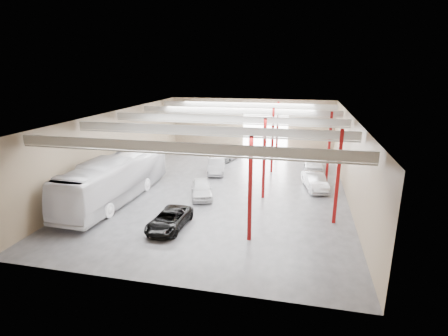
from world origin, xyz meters
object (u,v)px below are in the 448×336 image
at_px(car_row_a, 201,189).
at_px(car_row_c, 228,154).
at_px(car_row_b, 217,165).
at_px(car_right_near, 315,181).
at_px(coach_bus, 116,178).
at_px(car_right_far, 314,162).
at_px(black_sedan, 169,220).

relative_size(car_row_a, car_row_c, 0.90).
distance_m(car_row_b, car_right_near, 10.79).
height_order(coach_bus, car_row_b, coach_bus).
height_order(car_row_b, car_row_c, car_row_b).
relative_size(car_right_near, car_right_far, 0.94).
bearing_deg(car_row_a, black_sedan, -112.86).
height_order(coach_bus, car_row_a, coach_bus).
xyz_separation_m(black_sedan, car_row_c, (0.00, 19.69, 0.05)).
bearing_deg(car_row_c, car_right_near, -26.38).
distance_m(car_right_near, car_right_far, 6.68).
distance_m(black_sedan, car_right_far, 20.32).
xyz_separation_m(car_row_c, car_right_far, (10.30, -2.18, 0.15)).
bearing_deg(coach_bus, car_row_c, 68.67).
xyz_separation_m(coach_bus, car_row_c, (6.50, 15.34, -1.21)).
bearing_deg(car_row_a, car_row_c, 73.20).
height_order(coach_bus, car_right_far, coach_bus).
height_order(car_row_c, car_right_near, car_right_near).
bearing_deg(car_row_a, car_right_far, 29.30).
distance_m(car_row_b, car_right_far, 10.87).
distance_m(coach_bus, car_right_far, 21.37).
height_order(black_sedan, car_row_b, car_row_b).
bearing_deg(car_row_c, car_row_a, -73.66).
relative_size(car_row_c, car_right_far, 0.97).
xyz_separation_m(car_row_a, car_right_near, (9.84, 4.29, 0.03)).
xyz_separation_m(black_sedan, car_right_far, (10.30, 17.51, 0.20)).
height_order(coach_bus, black_sedan, coach_bus).
height_order(black_sedan, car_row_a, car_row_a).
bearing_deg(black_sedan, coach_bus, 148.83).
bearing_deg(car_row_b, black_sedan, -100.50).
height_order(black_sedan, car_row_c, car_row_c).
xyz_separation_m(car_row_c, car_right_near, (10.30, -8.86, 0.08)).
xyz_separation_m(car_row_b, car_right_near, (10.30, -3.21, -0.03)).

